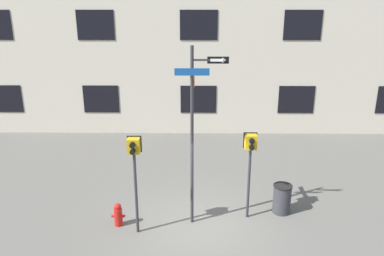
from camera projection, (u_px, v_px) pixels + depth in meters
The scene contains 6 objects.
ground_plane at pixel (199, 227), 10.87m from camera, with size 60.00×60.00×0.00m, color #595651.
street_sign_pole at pixel (195, 125), 10.19m from camera, with size 1.41×0.93×5.16m.
pedestrian_signal_left at pixel (134, 159), 9.95m from camera, with size 0.39×0.40×2.84m.
pedestrian_signal_right at pixel (250, 152), 10.74m from camera, with size 0.40×0.40×2.67m.
fire_hydrant at pixel (118, 215), 10.86m from camera, with size 0.40×0.24×0.71m.
trash_bin at pixel (282, 199), 11.52m from camera, with size 0.58×0.58×0.92m.
Camera 1 is at (-0.10, -9.46, 6.10)m, focal length 35.00 mm.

